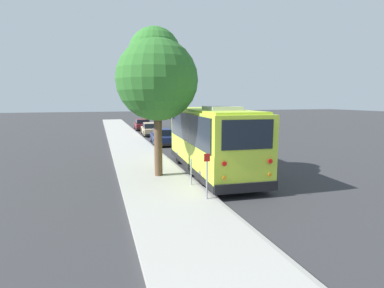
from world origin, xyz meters
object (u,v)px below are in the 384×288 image
(parked_sedan_navy, at_px, (162,137))
(parked_sedan_tan, at_px, (151,129))
(parked_sedan_maroon, at_px, (142,125))
(street_tree, at_px, (157,75))
(sign_post_far, at_px, (191,172))
(shuttle_bus, at_px, (211,137))
(sign_post_near, at_px, (207,176))

(parked_sedan_navy, relative_size, parked_sedan_tan, 0.97)
(parked_sedan_tan, relative_size, parked_sedan_maroon, 1.12)
(parked_sedan_maroon, xyz_separation_m, street_tree, (-23.12, 2.56, 4.18))
(street_tree, bearing_deg, sign_post_far, -154.10)
(shuttle_bus, relative_size, parked_sedan_navy, 1.94)
(shuttle_bus, height_order, sign_post_far, shuttle_bus)
(parked_sedan_maroon, relative_size, sign_post_far, 3.82)
(sign_post_near, bearing_deg, sign_post_far, 0.00)
(shuttle_bus, xyz_separation_m, parked_sedan_maroon, (22.86, 0.21, -1.20))
(shuttle_bus, bearing_deg, parked_sedan_tan, 3.86)
(shuttle_bus, relative_size, sign_post_near, 5.41)
(shuttle_bus, bearing_deg, parked_sedan_navy, 5.23)
(parked_sedan_navy, xyz_separation_m, parked_sedan_tan, (6.61, -0.19, 0.00))
(street_tree, bearing_deg, parked_sedan_navy, -12.84)
(parked_sedan_navy, height_order, street_tree, street_tree)
(sign_post_near, bearing_deg, parked_sedan_maroon, -3.31)
(parked_sedan_maroon, bearing_deg, sign_post_near, 178.66)
(parked_sedan_tan, height_order, sign_post_far, parked_sedan_tan)
(parked_sedan_maroon, bearing_deg, shuttle_bus, -177.51)
(street_tree, height_order, sign_post_far, street_tree)
(shuttle_bus, distance_m, sign_post_near, 4.61)
(parked_sedan_navy, relative_size, sign_post_far, 4.16)
(parked_sedan_tan, xyz_separation_m, sign_post_near, (-21.18, 1.63, 0.40))
(parked_sedan_maroon, xyz_separation_m, sign_post_far, (-25.16, 1.56, 0.10))
(shuttle_bus, xyz_separation_m, parked_sedan_tan, (17.00, 0.14, -1.21))
(parked_sedan_navy, bearing_deg, sign_post_near, 178.78)
(parked_sedan_tan, bearing_deg, sign_post_far, 178.35)
(street_tree, relative_size, sign_post_near, 4.14)
(street_tree, xyz_separation_m, sign_post_far, (-2.04, -0.99, -4.08))
(parked_sedan_navy, bearing_deg, shuttle_bus, -173.75)
(parked_sedan_maroon, relative_size, sign_post_near, 2.55)
(parked_sedan_navy, bearing_deg, sign_post_far, 177.96)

